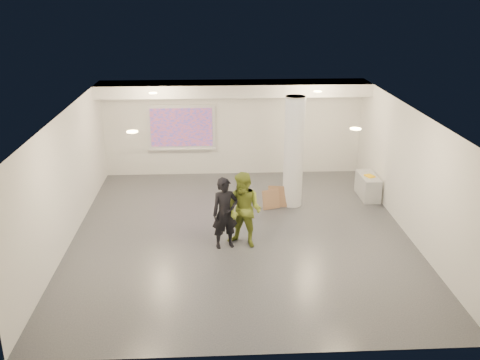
{
  "coord_description": "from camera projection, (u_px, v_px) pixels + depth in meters",
  "views": [
    {
      "loc": [
        -0.63,
        -11.68,
        5.64
      ],
      "look_at": [
        0.0,
        0.4,
        1.25
      ],
      "focal_mm": 40.0,
      "sensor_mm": 36.0,
      "label": 1
    }
  ],
  "objects": [
    {
      "name": "column",
      "position": [
        294.0,
        152.0,
        14.17
      ],
      "size": [
        0.52,
        0.52,
        3.0
      ],
      "primitive_type": "cylinder",
      "color": "silver",
      "rests_on": "floor"
    },
    {
      "name": "projection_screen",
      "position": [
        182.0,
        128.0,
        16.5
      ],
      "size": [
        2.1,
        0.13,
        1.42
      ],
      "color": "silver",
      "rests_on": "wall_back"
    },
    {
      "name": "postit_pad",
      "position": [
        370.0,
        176.0,
        14.89
      ],
      "size": [
        0.29,
        0.33,
        0.03
      ],
      "primitive_type": "cube",
      "rotation": [
        0.0,
        0.0,
        0.35
      ],
      "color": "#FFBE0A",
      "rests_on": "credenza"
    },
    {
      "name": "cardboard_front",
      "position": [
        271.0,
        199.0,
        14.33
      ],
      "size": [
        0.5,
        0.3,
        0.52
      ],
      "primitive_type": "cube",
      "rotation": [
        -0.22,
        0.0,
        0.32
      ],
      "color": "#876244",
      "rests_on": "floor"
    },
    {
      "name": "credenza",
      "position": [
        368.0,
        186.0,
        15.09
      ],
      "size": [
        0.47,
        1.12,
        0.65
      ],
      "primitive_type": "cube",
      "rotation": [
        0.0,
        0.0,
        0.01
      ],
      "color": "#9DA0A2",
      "rests_on": "floor"
    },
    {
      "name": "downlight_sw",
      "position": [
        132.0,
        132.0,
        10.38
      ],
      "size": [
        0.22,
        0.22,
        0.02
      ],
      "primitive_type": "cylinder",
      "color": "#FFE28B",
      "rests_on": "ceiling"
    },
    {
      "name": "soffit_band",
      "position": [
        234.0,
        89.0,
        15.66
      ],
      "size": [
        8.0,
        1.1,
        0.36
      ],
      "primitive_type": "cube",
      "color": "silver",
      "rests_on": "ceiling"
    },
    {
      "name": "wall_left",
      "position": [
        66.0,
        179.0,
        12.21
      ],
      "size": [
        0.01,
        9.0,
        3.0
      ],
      "primitive_type": "cube",
      "color": "silver",
      "rests_on": "floor"
    },
    {
      "name": "downlight_ne",
      "position": [
        318.0,
        92.0,
        14.35
      ],
      "size": [
        0.22,
        0.22,
        0.02
      ],
      "primitive_type": "cylinder",
      "color": "#FFE28B",
      "rests_on": "ceiling"
    },
    {
      "name": "wall_back",
      "position": [
        233.0,
        128.0,
        16.63
      ],
      "size": [
        8.0,
        0.01,
        3.0
      ],
      "primitive_type": "cube",
      "color": "silver",
      "rests_on": "floor"
    },
    {
      "name": "wall_right",
      "position": [
        410.0,
        173.0,
        12.6
      ],
      "size": [
        0.01,
        9.0,
        3.0
      ],
      "primitive_type": "cube",
      "color": "silver",
      "rests_on": "floor"
    },
    {
      "name": "wall_front",
      "position": [
        257.0,
        274.0,
        8.18
      ],
      "size": [
        8.0,
        0.01,
        3.0
      ],
      "primitive_type": "cube",
      "color": "silver",
      "rests_on": "floor"
    },
    {
      "name": "floor",
      "position": [
        241.0,
        234.0,
        12.91
      ],
      "size": [
        8.0,
        9.0,
        0.01
      ],
      "primitive_type": "cube",
      "color": "#34363B",
      "rests_on": "ground"
    },
    {
      "name": "ceiling",
      "position": [
        241.0,
        112.0,
        11.89
      ],
      "size": [
        8.0,
        9.0,
        0.01
      ],
      "primitive_type": "cube",
      "color": "silver",
      "rests_on": "floor"
    },
    {
      "name": "man",
      "position": [
        244.0,
        210.0,
        12.08
      ],
      "size": [
        1.07,
        1.0,
        1.76
      ],
      "primitive_type": "imported",
      "rotation": [
        0.0,
        0.0,
        -0.52
      ],
      "color": "olive",
      "rests_on": "floor"
    },
    {
      "name": "downlight_nw",
      "position": [
        153.0,
        93.0,
        14.14
      ],
      "size": [
        0.22,
        0.22,
        0.02
      ],
      "primitive_type": "cylinder",
      "color": "#FFE28B",
      "rests_on": "ceiling"
    },
    {
      "name": "woman",
      "position": [
        225.0,
        213.0,
        12.03
      ],
      "size": [
        0.69,
        0.54,
        1.66
      ],
      "primitive_type": "imported",
      "rotation": [
        0.0,
        0.0,
        0.26
      ],
      "color": "black",
      "rests_on": "floor"
    },
    {
      "name": "downlight_se",
      "position": [
        356.0,
        129.0,
        10.6
      ],
      "size": [
        0.22,
        0.22,
        0.02
      ],
      "primitive_type": "cylinder",
      "color": "#FFE28B",
      "rests_on": "ceiling"
    },
    {
      "name": "cardboard_back",
      "position": [
        278.0,
        196.0,
        14.47
      ],
      "size": [
        0.54,
        0.23,
        0.57
      ],
      "primitive_type": "cube",
      "rotation": [
        -0.18,
        0.0,
        -0.16
      ],
      "color": "#876244",
      "rests_on": "floor"
    }
  ]
}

